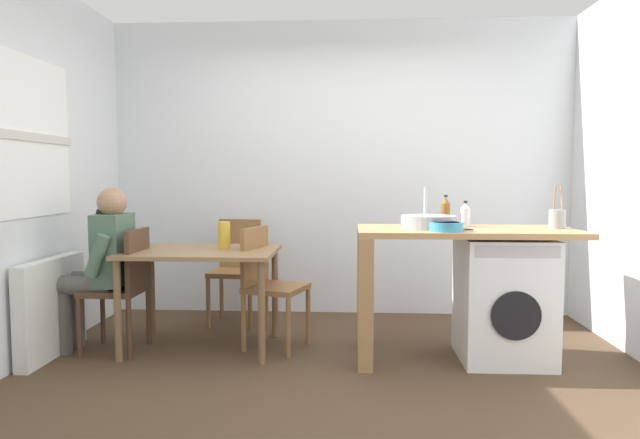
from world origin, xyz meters
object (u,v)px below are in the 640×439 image
object	(u,v)px
bottle_squat_brown	(465,215)
mixing_bowl	(446,226)
bottle_tall_green	(446,212)
vase	(224,235)
seated_person	(102,260)
chair_opposite	(267,280)
washing_machine	(503,299)
dining_table	(201,263)
chair_person_seat	(124,283)
utensil_crock	(557,218)
chair_spare_by_wall	(237,265)

from	to	relation	value
bottle_squat_brown	mixing_bowl	xyz separation A→B (m)	(-0.20, -0.38, -0.05)
bottle_tall_green	vase	world-z (taller)	bottle_tall_green
bottle_tall_green	vase	bearing A→B (deg)	179.48
seated_person	chair_opposite	bearing A→B (deg)	-80.80
seated_person	washing_machine	distance (m)	2.88
vase	bottle_squat_brown	bearing A→B (deg)	-1.54
bottle_tall_green	bottle_squat_brown	world-z (taller)	bottle_tall_green
mixing_bowl	dining_table	bearing A→B (deg)	169.12
vase	washing_machine	bearing A→B (deg)	-6.65
washing_machine	seated_person	bearing A→B (deg)	179.27
chair_person_seat	bottle_squat_brown	size ratio (longest dim) A/B	4.90
bottle_squat_brown	utensil_crock	xyz separation A→B (m)	(0.60, -0.13, -0.01)
dining_table	chair_opposite	size ratio (longest dim) A/B	1.22
chair_spare_by_wall	bottle_squat_brown	bearing A→B (deg)	162.90
seated_person	bottle_squat_brown	xyz separation A→B (m)	(2.64, 0.15, 0.33)
chair_person_seat	vase	world-z (taller)	vase
seated_person	vase	bearing A→B (deg)	-76.00
seated_person	utensil_crock	distance (m)	3.25
chair_opposite	bottle_tall_green	xyz separation A→B (m)	(1.31, 0.01, 0.51)
dining_table	vase	world-z (taller)	vase
seated_person	utensil_crock	world-z (taller)	utensil_crock
washing_machine	chair_person_seat	bearing A→B (deg)	179.29
bottle_tall_green	mixing_bowl	bearing A→B (deg)	-98.48
bottle_tall_green	bottle_squat_brown	xyz separation A→B (m)	(0.14, -0.03, -0.02)
bottle_tall_green	chair_opposite	bearing A→B (deg)	-179.49
dining_table	vase	bearing A→B (deg)	33.69
chair_opposite	chair_spare_by_wall	size ratio (longest dim) A/B	1.00
dining_table	bottle_tall_green	distance (m)	1.83
dining_table	mixing_bowl	xyz separation A→B (m)	(1.73, -0.33, 0.31)
chair_person_seat	utensil_crock	size ratio (longest dim) A/B	3.00
dining_table	chair_person_seat	bearing A→B (deg)	-169.49
seated_person	chair_person_seat	bearing A→B (deg)	-90.00
chair_spare_by_wall	bottle_squat_brown	xyz separation A→B (m)	(1.82, -0.72, 0.50)
dining_table	bottle_squat_brown	world-z (taller)	bottle_squat_brown
bottle_squat_brown	vase	bearing A→B (deg)	178.46
seated_person	bottle_squat_brown	bearing A→B (deg)	-85.78
chair_opposite	chair_spare_by_wall	world-z (taller)	same
chair_person_seat	chair_opposite	size ratio (longest dim) A/B	1.00
chair_spare_by_wall	utensil_crock	world-z (taller)	utensil_crock
washing_machine	utensil_crock	size ratio (longest dim) A/B	2.87
chair_opposite	bottle_tall_green	size ratio (longest dim) A/B	3.97
bottle_tall_green	mixing_bowl	distance (m)	0.43
chair_person_seat	washing_machine	xyz separation A→B (m)	(2.71, -0.03, -0.08)
chair_person_seat	mixing_bowl	bearing A→B (deg)	-94.86
seated_person	bottle_tall_green	world-z (taller)	seated_person
utensil_crock	chair_person_seat	bearing A→B (deg)	-179.65
chair_person_seat	seated_person	xyz separation A→B (m)	(-0.16, 0.00, 0.16)
bottle_squat_brown	vase	world-z (taller)	bottle_squat_brown
dining_table	utensil_crock	distance (m)	2.56
bottle_tall_green	bottle_squat_brown	bearing A→B (deg)	-13.67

